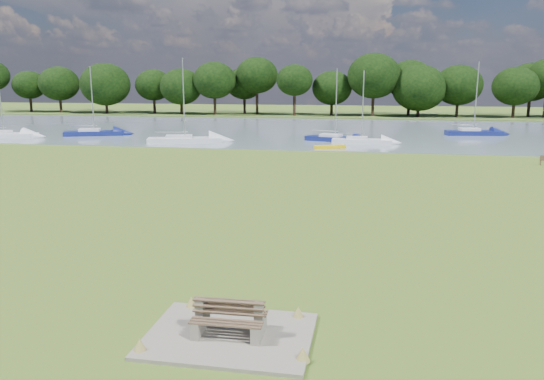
% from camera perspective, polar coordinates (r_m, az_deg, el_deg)
% --- Properties ---
extents(ground, '(220.00, 220.00, 0.00)m').
position_cam_1_polar(ground, '(27.10, 3.07, -2.01)').
color(ground, olive).
extents(river, '(220.00, 40.00, 0.10)m').
position_cam_1_polar(river, '(68.49, 7.65, 6.30)').
color(river, gray).
rests_on(river, ground).
extents(far_bank, '(220.00, 20.00, 0.40)m').
position_cam_1_polar(far_bank, '(98.37, 8.56, 7.93)').
color(far_bank, '#4C6626').
rests_on(far_bank, ground).
extents(concrete_pad, '(4.20, 3.20, 0.10)m').
position_cam_1_polar(concrete_pad, '(14.10, -4.59, -15.33)').
color(concrete_pad, gray).
rests_on(concrete_pad, ground).
extents(bench_pair, '(1.86, 1.12, 0.99)m').
position_cam_1_polar(bench_pair, '(13.90, -4.62, -13.66)').
color(bench_pair, gray).
rests_on(bench_pair, concrete_pad).
extents(kayak, '(3.03, 1.80, 0.30)m').
position_cam_1_polar(kayak, '(50.62, 6.26, 4.64)').
color(kayak, yellow).
rests_on(kayak, river).
extents(tree_line, '(124.11, 8.53, 10.33)m').
position_cam_1_polar(tree_line, '(94.96, 2.79, 11.63)').
color(tree_line, black).
rests_on(tree_line, far_bank).
extents(sailboat_0, '(6.92, 4.12, 7.88)m').
position_cam_1_polar(sailboat_0, '(65.38, -18.63, 5.99)').
color(sailboat_0, navy).
rests_on(sailboat_0, river).
extents(sailboat_1, '(7.32, 2.95, 8.14)m').
position_cam_1_polar(sailboat_1, '(66.80, -26.96, 5.44)').
color(sailboat_1, silver).
rests_on(sailboat_1, river).
extents(sailboat_2, '(6.51, 2.71, 8.42)m').
position_cam_1_polar(sailboat_2, '(66.53, 20.81, 5.96)').
color(sailboat_2, navy).
rests_on(sailboat_2, river).
extents(sailboat_3, '(5.98, 1.74, 7.28)m').
position_cam_1_polar(sailboat_3, '(54.96, 9.55, 5.39)').
color(sailboat_3, silver).
rests_on(sailboat_3, river).
extents(sailboat_4, '(7.89, 4.20, 8.53)m').
position_cam_1_polar(sailboat_4, '(55.84, -9.44, 5.53)').
color(sailboat_4, silver).
rests_on(sailboat_4, river).
extents(sailboat_5, '(6.57, 3.47, 7.52)m').
position_cam_1_polar(sailboat_5, '(56.60, 6.76, 5.68)').
color(sailboat_5, navy).
rests_on(sailboat_5, river).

